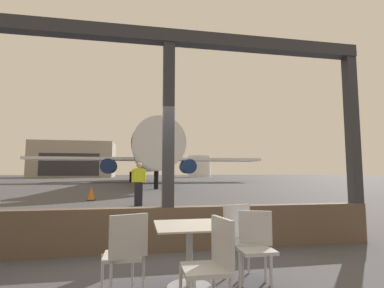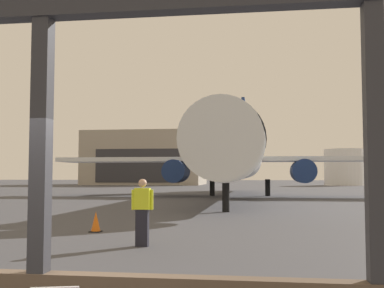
% 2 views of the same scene
% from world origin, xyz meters
% --- Properties ---
extents(ground_plane, '(220.00, 220.00, 0.00)m').
position_xyz_m(ground_plane, '(0.00, 40.00, 0.00)').
color(ground_plane, '#424247').
extents(window_frame, '(7.63, 0.24, 3.93)m').
position_xyz_m(window_frame, '(0.00, 0.00, 1.34)').
color(window_frame, brown).
rests_on(window_frame, ground).
extents(dining_table, '(0.80, 0.80, 0.73)m').
position_xyz_m(dining_table, '(0.09, -1.68, 0.43)').
color(dining_table, '#ADA89E').
rests_on(dining_table, ground).
extents(cafe_chair_window_left, '(0.45, 0.45, 0.92)m').
position_xyz_m(cafe_chair_window_left, '(0.17, -2.46, 0.55)').
color(cafe_chair_window_left, '#B2B2B7').
rests_on(cafe_chair_window_left, ground).
extents(cafe_chair_window_right, '(0.50, 0.50, 0.87)m').
position_xyz_m(cafe_chair_window_right, '(0.87, -1.76, 0.52)').
color(cafe_chair_window_right, '#B2B2B7').
rests_on(cafe_chair_window_right, ground).
extents(cafe_chair_aisle_left, '(0.47, 0.47, 0.91)m').
position_xyz_m(cafe_chair_aisle_left, '(0.82, -1.44, 0.54)').
color(cafe_chair_aisle_left, '#B2B2B7').
rests_on(cafe_chair_aisle_left, ground).
extents(cafe_chair_aisle_right, '(0.49, 0.49, 0.91)m').
position_xyz_m(cafe_chair_aisle_right, '(-0.63, -1.92, 0.54)').
color(cafe_chair_aisle_right, '#B2B2B7').
rests_on(cafe_chair_aisle_right, ground).
extents(airplane, '(31.05, 36.58, 10.40)m').
position_xyz_m(airplane, '(0.90, 33.01, 3.41)').
color(airplane, silver).
rests_on(airplane, ground).
extents(ground_crew_worker, '(0.57, 0.22, 1.74)m').
position_xyz_m(ground_crew_worker, '(-0.49, 6.89, 0.90)').
color(ground_crew_worker, black).
rests_on(ground_crew_worker, ground).
extents(traffic_cone, '(0.36, 0.36, 0.66)m').
position_xyz_m(traffic_cone, '(-2.73, 9.69, 0.31)').
color(traffic_cone, orange).
rests_on(traffic_cone, ground).
extents(distant_hangar, '(21.01, 12.82, 9.58)m').
position_xyz_m(distant_hangar, '(-17.92, 79.92, 4.78)').
color(distant_hangar, '#9E9384').
rests_on(distant_hangar, ground).
extents(fuel_storage_tank, '(6.62, 6.62, 6.12)m').
position_xyz_m(fuel_storage_tank, '(16.95, 78.07, 3.06)').
color(fuel_storage_tank, white).
rests_on(fuel_storage_tank, ground).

